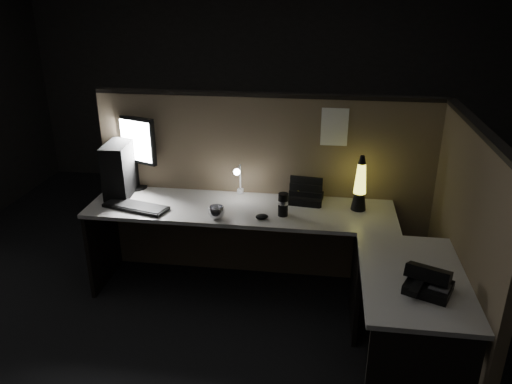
# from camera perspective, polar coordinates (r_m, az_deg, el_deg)

# --- Properties ---
(floor) EXTENTS (6.00, 6.00, 0.00)m
(floor) POSITION_cam_1_polar(r_m,az_deg,el_deg) (3.60, -0.89, -16.53)
(floor) COLOR black
(floor) RESTS_ON ground
(room_shell) EXTENTS (6.00, 6.00, 6.00)m
(room_shell) POSITION_cam_1_polar(r_m,az_deg,el_deg) (2.87, -1.08, 9.43)
(room_shell) COLOR silver
(room_shell) RESTS_ON ground
(partition_back) EXTENTS (2.66, 0.06, 1.50)m
(partition_back) POSITION_cam_1_polar(r_m,az_deg,el_deg) (4.02, 1.08, 0.29)
(partition_back) COLOR brown
(partition_back) RESTS_ON ground
(partition_right) EXTENTS (0.06, 1.66, 1.50)m
(partition_right) POSITION_cam_1_polar(r_m,az_deg,el_deg) (3.36, 22.48, -6.24)
(partition_right) COLOR brown
(partition_right) RESTS_ON ground
(desk) EXTENTS (2.60, 1.60, 0.73)m
(desk) POSITION_cam_1_polar(r_m,az_deg,el_deg) (3.47, 2.65, -6.67)
(desk) COLOR #B4B1AA
(desk) RESTS_ON ground
(pc_tower) EXTENTS (0.21, 0.41, 0.42)m
(pc_tower) POSITION_cam_1_polar(r_m,az_deg,el_deg) (4.07, -15.23, 2.63)
(pc_tower) COLOR black
(pc_tower) RESTS_ON desk
(monitor) EXTENTS (0.45, 0.22, 0.60)m
(monitor) POSITION_cam_1_polar(r_m,az_deg,el_deg) (4.13, -14.02, 5.22)
(monitor) COLOR black
(monitor) RESTS_ON desk
(keyboard) EXTENTS (0.52, 0.29, 0.02)m
(keyboard) POSITION_cam_1_polar(r_m,az_deg,el_deg) (3.83, -13.56, -1.65)
(keyboard) COLOR black
(keyboard) RESTS_ON desk
(mouse) EXTENTS (0.11, 0.09, 0.04)m
(mouse) POSITION_cam_1_polar(r_m,az_deg,el_deg) (3.56, 0.67, -2.83)
(mouse) COLOR black
(mouse) RESTS_ON desk
(clip_lamp) EXTENTS (0.05, 0.20, 0.26)m
(clip_lamp) POSITION_cam_1_polar(r_m,az_deg,el_deg) (3.88, -2.00, 1.52)
(clip_lamp) COLOR white
(clip_lamp) RESTS_ON desk
(organizer) EXTENTS (0.28, 0.25, 0.19)m
(organizer) POSITION_cam_1_polar(r_m,az_deg,el_deg) (3.86, 5.68, -0.41)
(organizer) COLOR black
(organizer) RESTS_ON desk
(lava_lamp) EXTENTS (0.11, 0.11, 0.42)m
(lava_lamp) POSITION_cam_1_polar(r_m,az_deg,el_deg) (3.72, 11.79, 0.50)
(lava_lamp) COLOR black
(lava_lamp) RESTS_ON desk
(travel_mug) EXTENTS (0.08, 0.08, 0.17)m
(travel_mug) POSITION_cam_1_polar(r_m,az_deg,el_deg) (3.59, 3.12, -1.44)
(travel_mug) COLOR black
(travel_mug) RESTS_ON desk
(steel_mug) EXTENTS (0.15, 0.15, 0.09)m
(steel_mug) POSITION_cam_1_polar(r_m,az_deg,el_deg) (3.56, -4.54, -2.35)
(steel_mug) COLOR silver
(steel_mug) RESTS_ON desk
(figurine) EXTENTS (0.06, 0.06, 0.06)m
(figurine) POSITION_cam_1_polar(r_m,az_deg,el_deg) (3.87, 4.84, -0.23)
(figurine) COLOR #FFF528
(figurine) RESTS_ON desk
(pinned_paper) EXTENTS (0.20, 0.00, 0.29)m
(pinned_paper) POSITION_cam_1_polar(r_m,az_deg,el_deg) (3.79, 8.96, 7.34)
(pinned_paper) COLOR white
(pinned_paper) RESTS_ON partition_back
(desk_phone) EXTENTS (0.30, 0.29, 0.14)m
(desk_phone) POSITION_cam_1_polar(r_m,az_deg,el_deg) (2.90, 19.03, -9.66)
(desk_phone) COLOR black
(desk_phone) RESTS_ON desk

